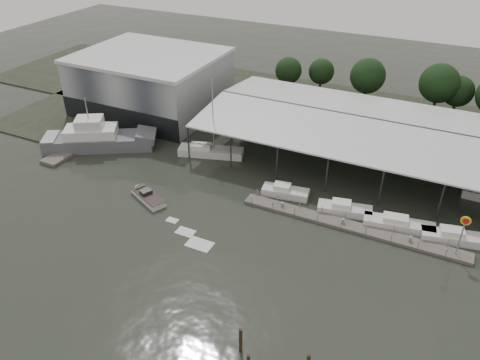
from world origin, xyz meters
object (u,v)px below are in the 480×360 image
at_px(shell_fuel_sign, 463,229).
at_px(speedboat_underway, 146,195).
at_px(grey_trawler, 99,139).
at_px(white_sailboat, 210,151).

distance_m(shell_fuel_sign, speedboat_underway, 39.06).
bearing_deg(speedboat_underway, grey_trawler, -4.97).
xyz_separation_m(shell_fuel_sign, speedboat_underway, (-38.51, -5.52, -3.53)).
bearing_deg(white_sailboat, shell_fuel_sign, -30.16).
relative_size(shell_fuel_sign, white_sailboat, 0.44).
distance_m(grey_trawler, speedboat_underway, 17.44).
bearing_deg(white_sailboat, grey_trawler, -179.23).
height_order(shell_fuel_sign, grey_trawler, grey_trawler).
distance_m(shell_fuel_sign, grey_trawler, 53.72).
relative_size(grey_trawler, white_sailboat, 1.39).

